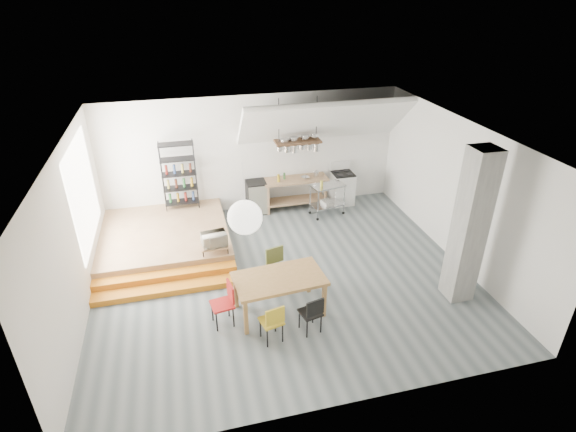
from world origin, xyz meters
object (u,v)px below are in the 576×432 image
object	(u,v)px
rolling_cart	(327,195)
mini_fridge	(256,197)
stove	(342,188)
dining_table	(279,281)

from	to	relation	value
rolling_cart	mini_fridge	bearing A→B (deg)	148.87
stove	dining_table	size ratio (longest dim) A/B	0.66
dining_table	mini_fridge	xyz separation A→B (m)	(0.36, 4.32, -0.27)
stove	rolling_cart	xyz separation A→B (m)	(-0.64, -0.58, 0.09)
mini_fridge	stove	bearing A→B (deg)	-1.01
dining_table	rolling_cart	bearing A→B (deg)	54.55
dining_table	mini_fridge	bearing A→B (deg)	80.69
stove	mini_fridge	distance (m)	2.50
dining_table	mini_fridge	world-z (taller)	mini_fridge
stove	rolling_cart	bearing A→B (deg)	-138.26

